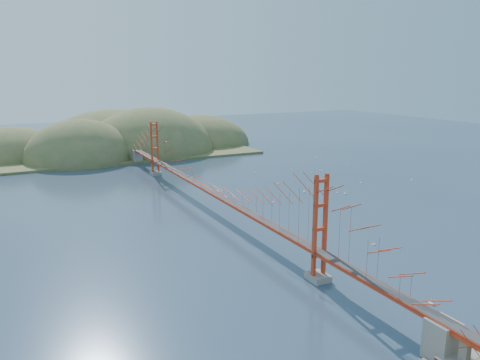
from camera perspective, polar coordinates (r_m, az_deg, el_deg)
name	(u,v)px	position (r m, az deg, el deg)	size (l,w,h in m)	color
ground	(209,209)	(76.71, -3.79, -3.60)	(320.00, 320.00, 0.00)	#293B52
bridge	(208,167)	(75.19, -3.93, 1.56)	(2.20, 94.40, 12.00)	gray
far_headlands	(125,149)	(141.47, -13.84, 3.67)	(84.00, 58.00, 25.00)	olive
sailboat_0	(273,202)	(80.76, 4.11, -2.65)	(0.47, 0.55, 0.63)	white
sailboat_8	(316,157)	(124.52, 9.22, 2.73)	(0.62, 0.54, 0.71)	white
sailboat_3	(278,183)	(94.47, 4.68, -0.37)	(0.62, 0.62, 0.65)	white
sailboat_7	(321,170)	(108.28, 9.86, 1.20)	(0.63, 0.52, 0.74)	white
sailboat_9	(347,164)	(117.49, 12.92, 1.96)	(0.50, 0.50, 0.56)	white
sailboat_6	(373,244)	(63.56, 15.96, -7.49)	(0.56, 0.56, 0.59)	white
sailboat_5	(361,183)	(97.68, 14.55, -0.30)	(0.57, 0.60, 0.67)	white
sailboat_15	(291,169)	(108.53, 6.28, 1.33)	(0.54, 0.61, 0.69)	white
sailboat_14	(304,191)	(88.26, 7.81, -1.39)	(0.70, 0.70, 0.75)	white
sailboat_12	(255,172)	(104.60, 1.84, 0.96)	(0.50, 0.42, 0.57)	white
sailboat_4	(345,193)	(88.47, 12.66, -1.55)	(0.57, 0.65, 0.74)	white
sailboat_11	(412,180)	(102.99, 20.19, -0.01)	(0.70, 0.70, 0.75)	white
sailboat_10	(431,303)	(50.06, 22.27, -13.66)	(0.51, 0.60, 0.69)	white
sailboat_16	(337,192)	(88.77, 11.75, -1.47)	(0.56, 0.56, 0.59)	white
sailboat_1	(312,172)	(106.38, 8.82, 1.02)	(0.51, 0.53, 0.59)	white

